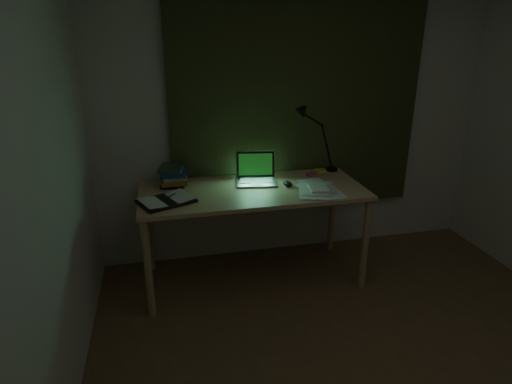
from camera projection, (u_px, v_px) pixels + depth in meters
wall_back at (296, 119)px, 3.74m from camera, size 3.50×0.00×2.50m
wall_left at (7, 242)px, 1.55m from camera, size 0.00×4.00×2.50m
curtain at (299, 96)px, 3.64m from camera, size 2.20×0.06×2.00m
desk at (253, 235)px, 3.51m from camera, size 1.76×0.77×0.80m
laptop at (257, 170)px, 3.45m from camera, size 0.38×0.41×0.23m
open_textbook at (166, 200)px, 3.10m from camera, size 0.45×0.39×0.03m
book_stack at (173, 175)px, 3.43m from camera, size 0.22×0.26×0.16m
loose_papers at (312, 188)px, 3.36m from camera, size 0.34×0.36×0.02m
mouse at (288, 184)px, 3.43m from camera, size 0.09×0.11×0.04m
sticky_yellow at (321, 170)px, 3.79m from camera, size 0.08×0.08×0.02m
sticky_pink at (312, 175)px, 3.68m from camera, size 0.09×0.09×0.02m
desk_lamp at (334, 139)px, 3.72m from camera, size 0.43×0.36×0.58m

